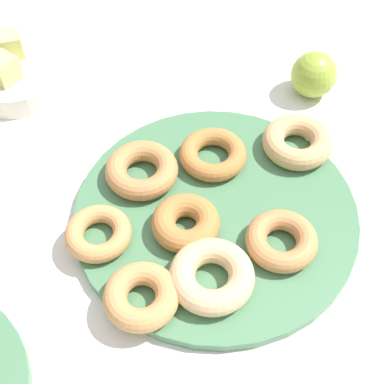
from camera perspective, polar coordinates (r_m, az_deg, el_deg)
name	(u,v)px	position (r m, az deg, el deg)	size (l,w,h in m)	color
ground_plane	(216,217)	(0.69, 2.47, -2.62)	(2.40, 2.40, 0.00)	white
donut_plate	(216,214)	(0.68, 2.49, -2.25)	(0.35, 0.35, 0.01)	#4C7F56
donut_0	(297,142)	(0.74, 10.90, 5.14)	(0.09, 0.09, 0.03)	tan
donut_1	(142,170)	(0.70, -5.25, 2.28)	(0.09, 0.09, 0.03)	#C6844C
donut_2	(212,276)	(0.61, 2.07, -8.73)	(0.10, 0.10, 0.03)	#EABC84
donut_3	(281,241)	(0.64, 9.28, -5.00)	(0.08, 0.08, 0.03)	#C6844C
donut_4	(186,223)	(0.65, -0.65, -3.25)	(0.08, 0.08, 0.03)	#BC7A3D
donut_5	(213,154)	(0.72, 2.20, 3.94)	(0.09, 0.09, 0.02)	#BC7A3D
donut_6	(141,296)	(0.60, -5.30, -10.77)	(0.08, 0.08, 0.03)	tan
donut_7	(98,233)	(0.65, -9.72, -4.27)	(0.08, 0.08, 0.02)	tan
fruit_bowl	(16,76)	(0.89, -17.80, 11.46)	(0.16, 0.16, 0.03)	silver
melon_chunk_left	(3,69)	(0.85, -19.02, 12.01)	(0.04, 0.04, 0.04)	#DBD67A
melon_chunk_right	(10,45)	(0.89, -18.45, 14.33)	(0.04, 0.04, 0.04)	#DBD67A
apple	(314,75)	(0.84, 12.55, 11.83)	(0.07, 0.07, 0.07)	#93AD38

